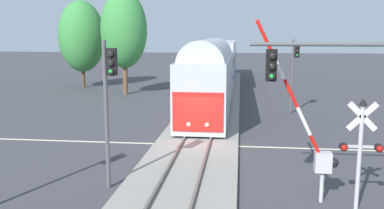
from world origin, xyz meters
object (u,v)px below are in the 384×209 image
(traffic_signal_near_right, at_px, (355,82))
(pine_left_background, at_px, (82,37))
(crossing_signal_mast, at_px, (361,144))
(oak_behind_train, at_px, (124,30))
(traffic_signal_far_side, at_px, (294,64))
(traffic_signal_median, at_px, (109,91))
(commuter_train, at_px, (218,65))
(crossing_gate_near, at_px, (316,146))

(traffic_signal_near_right, distance_m, pine_left_background, 36.97)
(crossing_signal_mast, relative_size, oak_behind_train, 0.38)
(traffic_signal_near_right, xyz_separation_m, traffic_signal_far_side, (0.38, 17.60, -0.71))
(traffic_signal_median, bearing_deg, commuter_train, 84.35)
(crossing_signal_mast, relative_size, traffic_signal_far_side, 0.70)
(commuter_train, distance_m, traffic_signal_median, 26.18)
(commuter_train, relative_size, pine_left_background, 4.36)
(pine_left_background, bearing_deg, traffic_signal_median, -66.88)
(crossing_gate_near, relative_size, pine_left_background, 0.67)
(traffic_signal_median, height_order, pine_left_background, pine_left_background)
(traffic_signal_median, relative_size, oak_behind_train, 0.57)
(crossing_gate_near, height_order, traffic_signal_far_side, crossing_gate_near)
(commuter_train, xyz_separation_m, traffic_signal_far_side, (6.12, -9.91, 0.87))
(crossing_signal_mast, height_order, pine_left_background, pine_left_background)
(crossing_signal_mast, bearing_deg, commuter_train, 102.80)
(crossing_gate_near, height_order, oak_behind_train, oak_behind_train)
(crossing_gate_near, bearing_deg, commuter_train, 100.43)
(traffic_signal_median, bearing_deg, crossing_signal_mast, -6.93)
(crossing_gate_near, relative_size, traffic_signal_median, 1.12)
(traffic_signal_median, xyz_separation_m, traffic_signal_far_side, (8.69, 16.13, -0.12))
(crossing_signal_mast, bearing_deg, traffic_signal_median, 173.07)
(crossing_gate_near, bearing_deg, oak_behind_train, 119.07)
(oak_behind_train, height_order, pine_left_background, oak_behind_train)
(traffic_signal_near_right, distance_m, traffic_signal_median, 8.47)
(crossing_signal_mast, distance_m, traffic_signal_far_side, 17.24)
(traffic_signal_median, height_order, traffic_signal_far_side, traffic_signal_median)
(commuter_train, xyz_separation_m, pine_left_background, (-15.00, 3.07, 2.77))
(traffic_signal_near_right, relative_size, traffic_signal_median, 1.02)
(traffic_signal_median, bearing_deg, crossing_gate_near, -3.16)
(oak_behind_train, bearing_deg, traffic_signal_median, -75.44)
(oak_behind_train, xyz_separation_m, pine_left_background, (-6.10, 4.76, -0.65))
(commuter_train, height_order, crossing_signal_mast, commuter_train)
(traffic_signal_near_right, bearing_deg, crossing_gate_near, 129.52)
(traffic_signal_median, distance_m, pine_left_background, 31.70)
(commuter_train, distance_m, crossing_signal_mast, 27.80)
(oak_behind_train, bearing_deg, commuter_train, 10.77)
(pine_left_background, bearing_deg, commuter_train, -11.57)
(traffic_signal_far_side, xyz_separation_m, pine_left_background, (-21.12, 12.98, 1.91))
(traffic_signal_median, bearing_deg, oak_behind_train, 104.56)
(commuter_train, xyz_separation_m, crossing_gate_near, (4.87, -26.45, -0.75))
(traffic_signal_far_side, distance_m, oak_behind_train, 17.31)
(pine_left_background, bearing_deg, traffic_signal_far_side, -31.58)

